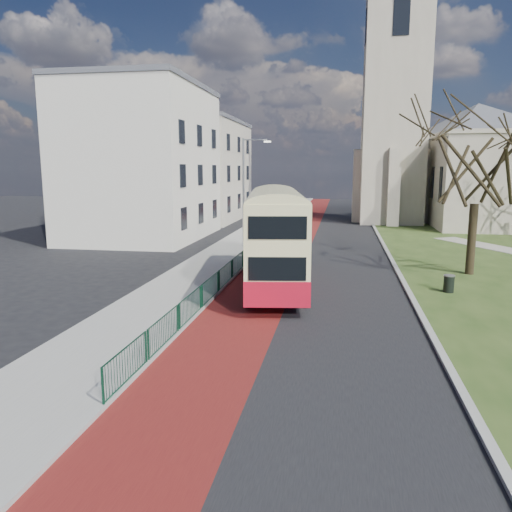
% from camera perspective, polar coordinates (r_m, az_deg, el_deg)
% --- Properties ---
extents(ground, '(160.00, 160.00, 0.00)m').
position_cam_1_polar(ground, '(19.95, 1.28, -7.37)').
color(ground, black).
rests_on(ground, ground).
extents(road_carriageway, '(9.00, 120.00, 0.01)m').
position_cam_1_polar(road_carriageway, '(39.31, 7.77, 1.20)').
color(road_carriageway, black).
rests_on(road_carriageway, ground).
extents(bus_lane, '(3.40, 120.00, 0.01)m').
position_cam_1_polar(bus_lane, '(39.49, 3.85, 1.31)').
color(bus_lane, '#591414').
rests_on(bus_lane, ground).
extents(pavement_west, '(4.00, 120.00, 0.12)m').
position_cam_1_polar(pavement_west, '(40.05, -1.57, 1.53)').
color(pavement_west, gray).
rests_on(pavement_west, ground).
extents(kerb_west, '(0.25, 120.00, 0.13)m').
position_cam_1_polar(kerb_west, '(39.71, 1.27, 1.47)').
color(kerb_west, '#999993').
rests_on(kerb_west, ground).
extents(kerb_east, '(0.25, 80.00, 0.13)m').
position_cam_1_polar(kerb_east, '(41.39, 14.25, 1.51)').
color(kerb_east, '#999993').
rests_on(kerb_east, ground).
extents(pedestrian_railing, '(0.07, 24.00, 1.12)m').
position_cam_1_polar(pedestrian_railing, '(24.16, -4.25, -2.95)').
color(pedestrian_railing, '#0D3B26').
rests_on(pedestrian_railing, ground).
extents(gothic_church, '(16.38, 18.00, 40.00)m').
position_cam_1_polar(gothic_church, '(58.12, 20.23, 16.50)').
color(gothic_church, '#9F9580').
rests_on(gothic_church, ground).
extents(street_block_near, '(10.30, 14.30, 13.00)m').
position_cam_1_polar(street_block_near, '(44.16, -12.81, 10.48)').
color(street_block_near, silver).
rests_on(street_block_near, ground).
extents(street_block_far, '(10.30, 16.30, 11.50)m').
position_cam_1_polar(street_block_far, '(59.27, -6.79, 9.74)').
color(street_block_far, beige).
rests_on(street_block_far, ground).
extents(streetlamp, '(2.13, 0.18, 8.00)m').
position_cam_1_polar(streetlamp, '(37.55, -1.22, 7.92)').
color(streetlamp, gray).
rests_on(streetlamp, pavement_west).
extents(bus, '(4.30, 11.70, 4.78)m').
position_cam_1_polar(bus, '(24.93, 2.21, 2.55)').
color(bus, '#B01024').
rests_on(bus, ground).
extents(winter_tree_near, '(8.57, 8.57, 10.23)m').
position_cam_1_polar(winter_tree_near, '(30.24, 24.11, 11.37)').
color(winter_tree_near, black).
rests_on(winter_tree_near, grass_green).
extents(litter_bin, '(0.70, 0.70, 0.85)m').
position_cam_1_polar(litter_bin, '(25.83, 21.18, -2.96)').
color(litter_bin, black).
rests_on(litter_bin, grass_green).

